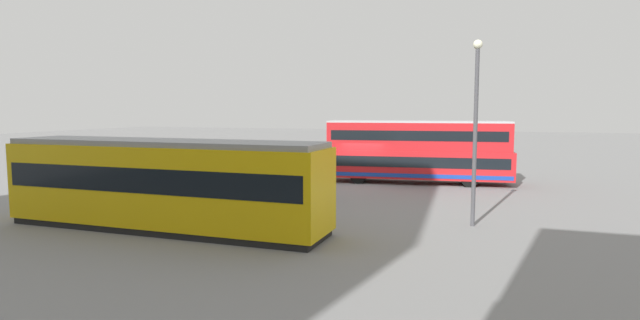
{
  "coord_description": "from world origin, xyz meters",
  "views": [
    {
      "loc": [
        -7.82,
        29.91,
        4.57
      ],
      "look_at": [
        1.05,
        4.81,
        1.9
      ],
      "focal_mm": 28.52,
      "sensor_mm": 36.0,
      "label": 1
    }
  ],
  "objects_px": {
    "pedestrian_near_railing": "(233,180)",
    "pedestrian_crossing": "(330,182)",
    "double_decker_bus": "(417,152)",
    "street_lamp": "(476,119)",
    "info_sign": "(166,164)",
    "tram_yellow": "(164,183)"
  },
  "relations": [
    {
      "from": "pedestrian_near_railing",
      "to": "tram_yellow",
      "type": "bearing_deg",
      "value": 98.88
    },
    {
      "from": "double_decker_bus",
      "to": "info_sign",
      "type": "distance_m",
      "value": 14.89
    },
    {
      "from": "pedestrian_near_railing",
      "to": "street_lamp",
      "type": "height_order",
      "value": "street_lamp"
    },
    {
      "from": "info_sign",
      "to": "street_lamp",
      "type": "xyz_separation_m",
      "value": [
        -16.43,
        2.99,
        2.62
      ]
    },
    {
      "from": "pedestrian_near_railing",
      "to": "double_decker_bus",
      "type": "bearing_deg",
      "value": -135.48
    },
    {
      "from": "double_decker_bus",
      "to": "tram_yellow",
      "type": "xyz_separation_m",
      "value": [
        7.18,
        15.46,
        -0.19
      ]
    },
    {
      "from": "pedestrian_near_railing",
      "to": "pedestrian_crossing",
      "type": "distance_m",
      "value": 5.27
    },
    {
      "from": "pedestrian_near_railing",
      "to": "street_lamp",
      "type": "relative_size",
      "value": 0.22
    },
    {
      "from": "tram_yellow",
      "to": "street_lamp",
      "type": "xyz_separation_m",
      "value": [
        -11.07,
        -4.46,
        2.41
      ]
    },
    {
      "from": "pedestrian_near_railing",
      "to": "street_lamp",
      "type": "distance_m",
      "value": 12.95
    },
    {
      "from": "tram_yellow",
      "to": "pedestrian_crossing",
      "type": "bearing_deg",
      "value": -118.51
    },
    {
      "from": "double_decker_bus",
      "to": "info_sign",
      "type": "relative_size",
      "value": 5.1
    },
    {
      "from": "tram_yellow",
      "to": "double_decker_bus",
      "type": "bearing_deg",
      "value": -114.91
    },
    {
      "from": "double_decker_bus",
      "to": "tram_yellow",
      "type": "height_order",
      "value": "double_decker_bus"
    },
    {
      "from": "tram_yellow",
      "to": "info_sign",
      "type": "relative_size",
      "value": 5.71
    },
    {
      "from": "pedestrian_near_railing",
      "to": "info_sign",
      "type": "distance_m",
      "value": 4.28
    },
    {
      "from": "pedestrian_near_railing",
      "to": "pedestrian_crossing",
      "type": "bearing_deg",
      "value": -176.66
    },
    {
      "from": "tram_yellow",
      "to": "pedestrian_crossing",
      "type": "relative_size",
      "value": 7.47
    },
    {
      "from": "pedestrian_near_railing",
      "to": "pedestrian_crossing",
      "type": "relative_size",
      "value": 0.91
    },
    {
      "from": "pedestrian_crossing",
      "to": "street_lamp",
      "type": "relative_size",
      "value": 0.24
    },
    {
      "from": "pedestrian_near_railing",
      "to": "info_sign",
      "type": "bearing_deg",
      "value": -2.31
    },
    {
      "from": "info_sign",
      "to": "double_decker_bus",
      "type": "bearing_deg",
      "value": -147.45
    }
  ]
}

